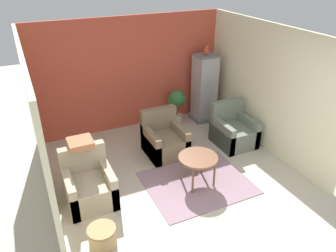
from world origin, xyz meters
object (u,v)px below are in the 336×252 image
object	(u,v)px
birdcage	(204,89)
potted_plant	(177,102)
armchair_middle	(164,141)
parrot	(206,50)
coffee_table	(198,160)
wicker_basket	(102,236)
armchair_right	(233,131)
armchair_left	(89,186)

from	to	relation	value
birdcage	potted_plant	world-z (taller)	birdcage
armchair_middle	parrot	xyz separation A→B (m)	(1.48, 1.02, 1.38)
coffee_table	armchair_middle	size ratio (longest dim) A/B	0.77
armchair_middle	wicker_basket	size ratio (longest dim) A/B	2.18
armchair_middle	parrot	distance (m)	2.26
parrot	potted_plant	distance (m)	1.31
coffee_table	armchair_right	size ratio (longest dim) A/B	0.77
armchair_right	parrot	size ratio (longest dim) A/B	3.91
armchair_right	parrot	xyz separation A→B (m)	(0.04, 1.28, 1.38)
parrot	armchair_right	bearing A→B (deg)	-91.75
armchair_right	birdcage	world-z (taller)	birdcage
armchair_left	wicker_basket	distance (m)	1.00
birdcage	coffee_table	bearing A→B (deg)	-122.62
coffee_table	potted_plant	distance (m)	2.31
birdcage	wicker_basket	world-z (taller)	birdcage
armchair_right	armchair_middle	bearing A→B (deg)	169.87
armchair_left	birdcage	xyz separation A→B (m)	(3.14, 1.80, 0.49)
armchair_middle	armchair_left	bearing A→B (deg)	-154.58
birdcage	armchair_left	bearing A→B (deg)	-150.09
armchair_middle	potted_plant	distance (m)	1.36
armchair_middle	potted_plant	size ratio (longest dim) A/B	1.05
coffee_table	armchair_left	bearing A→B (deg)	169.03
parrot	wicker_basket	distance (m)	4.50
armchair_right	potted_plant	xyz separation A→B (m)	(-0.64, 1.33, 0.25)
coffee_table	wicker_basket	size ratio (longest dim) A/B	1.68
armchair_right	armchair_middle	distance (m)	1.46
coffee_table	armchair_right	distance (m)	1.61
armchair_left	wicker_basket	xyz separation A→B (m)	(-0.06, -0.99, -0.12)
coffee_table	wicker_basket	world-z (taller)	coffee_table
parrot	wicker_basket	xyz separation A→B (m)	(-3.20, -2.79, -1.50)
wicker_basket	parrot	bearing A→B (deg)	41.10
wicker_basket	coffee_table	bearing A→B (deg)	19.43
armchair_left	potted_plant	size ratio (longest dim) A/B	1.05
armchair_left	potted_plant	world-z (taller)	armchair_left
parrot	wicker_basket	size ratio (longest dim) A/B	0.56
armchair_right	birdcage	xyz separation A→B (m)	(0.04, 1.27, 0.49)
armchair_right	armchair_left	bearing A→B (deg)	-170.26
armchair_left	coffee_table	bearing A→B (deg)	-10.97
armchair_middle	wicker_basket	xyz separation A→B (m)	(-1.72, -1.77, -0.12)
armchair_middle	birdcage	xyz separation A→B (m)	(1.48, 1.02, 0.49)
coffee_table	birdcage	size ratio (longest dim) A/B	0.43
birdcage	potted_plant	size ratio (longest dim) A/B	1.91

